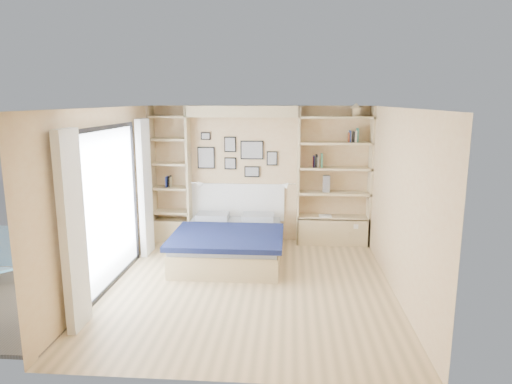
{
  "coord_description": "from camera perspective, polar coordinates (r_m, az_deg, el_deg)",
  "views": [
    {
      "loc": [
        0.54,
        -6.06,
        2.6
      ],
      "look_at": [
        0.02,
        0.9,
        1.19
      ],
      "focal_mm": 32.0,
      "sensor_mm": 36.0,
      "label": 1
    }
  ],
  "objects": [
    {
      "name": "reading_lamps",
      "position": [
        8.24,
        -1.67,
        0.96
      ],
      "size": [
        1.92,
        0.12,
        0.15
      ],
      "color": "silver",
      "rests_on": "ground"
    },
    {
      "name": "deck",
      "position": [
        7.79,
        -28.62,
        -9.52
      ],
      "size": [
        3.2,
        4.0,
        0.05
      ],
      "primitive_type": "cube",
      "color": "#6F6252",
      "rests_on": "ground"
    },
    {
      "name": "photo_gallery",
      "position": [
        8.4,
        -2.57,
        4.63
      ],
      "size": [
        1.48,
        0.02,
        0.82
      ],
      "color": "black",
      "rests_on": "ground"
    },
    {
      "name": "room_shell",
      "position": [
        7.79,
        -2.66,
        0.16
      ],
      "size": [
        4.5,
        4.5,
        4.5
      ],
      "color": "#DCBD8A",
      "rests_on": "ground"
    },
    {
      "name": "ground",
      "position": [
        6.62,
        -0.79,
        -11.69
      ],
      "size": [
        4.5,
        4.5,
        0.0
      ],
      "primitive_type": "plane",
      "color": "tan",
      "rests_on": "ground"
    },
    {
      "name": "shelf_decor",
      "position": [
        8.2,
        7.83,
        4.89
      ],
      "size": [
        3.5,
        0.23,
        2.03
      ],
      "color": "#A51E1E",
      "rests_on": "ground"
    },
    {
      "name": "bed",
      "position": [
        7.64,
        -3.23,
        -6.27
      ],
      "size": [
        1.75,
        2.18,
        1.07
      ],
      "color": "beige",
      "rests_on": "ground"
    }
  ]
}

